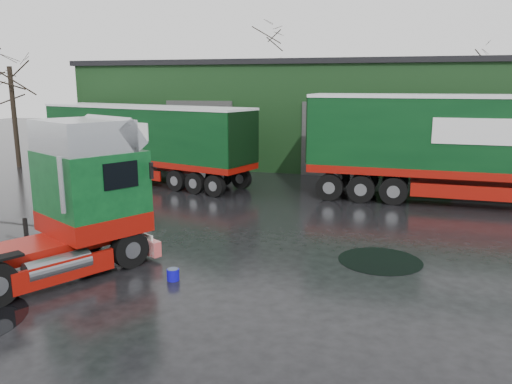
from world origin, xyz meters
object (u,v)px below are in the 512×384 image
hero_tractor (24,203)px  trailer_left (144,143)px  wash_bucket (173,275)px  tree_left (12,96)px  tree_back_a (266,86)px  warehouse (349,112)px  lorry_right (472,149)px  tree_back_b (461,99)px

hero_tractor → trailer_left: hero_tractor is taller
hero_tractor → wash_bucket: 4.13m
tree_left → wash_bucket: bearing=-40.5°
tree_back_a → tree_left: bearing=-121.4°
hero_tractor → tree_left: (-12.94, 15.00, 2.22)m
trailer_left → tree_left: 9.98m
warehouse → lorry_right: size_ratio=1.87×
warehouse → tree_left: (-19.00, -8.00, 1.09)m
lorry_right → warehouse: bearing=-149.3°
trailer_left → lorry_right: 15.54m
warehouse → trailer_left: 13.85m
hero_tractor → lorry_right: size_ratio=0.38×
tree_back_a → tree_back_b: tree_back_a is taller
tree_back_a → tree_back_b: (16.00, 0.00, -1.00)m
wash_bucket → tree_back_b: (10.50, 32.09, 3.60)m
wash_bucket → tree_back_a: tree_back_a is taller
tree_back_a → trailer_left: bearing=-94.3°
warehouse → trailer_left: bearing=-133.5°
hero_tractor → tree_back_a: 33.17m
warehouse → tree_back_b: bearing=51.3°
warehouse → trailer_left: (-9.50, -10.00, -1.20)m
warehouse → lorry_right: 12.56m
warehouse → wash_bucket: warehouse is taller
trailer_left → tree_back_a: bearing=13.5°
wash_bucket → tree_back_b: tree_back_b is taller
tree_left → tree_back_a: size_ratio=0.89×
tree_back_b → trailer_left: bearing=-131.2°
warehouse → tree_back_b: tree_back_b is taller
hero_tractor → tree_left: bearing=159.9°
trailer_left → tree_back_b: (17.50, 20.00, 1.80)m
lorry_right → hero_tractor: bearing=-43.0°
tree_left → hero_tractor: bearing=-49.2°
hero_tractor → tree_back_b: bearing=96.0°
warehouse → hero_tractor: (-6.06, -23.00, -1.12)m
hero_tractor → lorry_right: 17.02m
tree_left → tree_back_b: tree_left is taller
hero_tractor → tree_back_a: bearing=122.4°
warehouse → wash_bucket: (-2.50, -22.09, -3.01)m
hero_tractor → tree_left: tree_left is taller
tree_back_a → hero_tractor: bearing=-86.6°
hero_tractor → trailer_left: (-3.44, 13.00, -0.08)m
warehouse → lorry_right: (6.00, -11.00, -0.88)m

